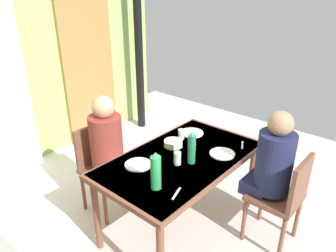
{
  "coord_description": "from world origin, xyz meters",
  "views": [
    {
      "loc": [
        -1.67,
        -1.38,
        2.11
      ],
      "look_at": [
        0.18,
        0.21,
        0.99
      ],
      "focal_mm": 33.65,
      "sensor_mm": 36.0,
      "label": 1
    }
  ],
  "objects_px": {
    "dining_table": "(181,164)",
    "person_far_diner": "(107,142)",
    "chair_far_diner": "(101,163)",
    "chair_near_diner": "(284,196)",
    "water_bottle_green_near": "(192,148)",
    "serving_bowl_center": "(173,143)",
    "water_bottle_green_far": "(156,172)",
    "person_near_diner": "(273,161)"
  },
  "relations": [
    {
      "from": "person_far_diner",
      "to": "water_bottle_green_far",
      "type": "distance_m",
      "value": 0.81
    },
    {
      "from": "dining_table",
      "to": "serving_bowl_center",
      "type": "relative_size",
      "value": 8.69
    },
    {
      "from": "water_bottle_green_near",
      "to": "water_bottle_green_far",
      "type": "bearing_deg",
      "value": -177.67
    },
    {
      "from": "dining_table",
      "to": "person_far_diner",
      "type": "bearing_deg",
      "value": 113.36
    },
    {
      "from": "person_near_diner",
      "to": "serving_bowl_center",
      "type": "bearing_deg",
      "value": 108.95
    },
    {
      "from": "person_near_diner",
      "to": "person_far_diner",
      "type": "distance_m",
      "value": 1.45
    },
    {
      "from": "dining_table",
      "to": "chair_near_diner",
      "type": "bearing_deg",
      "value": -63.16
    },
    {
      "from": "dining_table",
      "to": "person_far_diner",
      "type": "xyz_separation_m",
      "value": [
        -0.28,
        0.64,
        0.11
      ]
    },
    {
      "from": "water_bottle_green_far",
      "to": "serving_bowl_center",
      "type": "height_order",
      "value": "water_bottle_green_far"
    },
    {
      "from": "water_bottle_green_near",
      "to": "serving_bowl_center",
      "type": "relative_size",
      "value": 1.69
    },
    {
      "from": "water_bottle_green_near",
      "to": "serving_bowl_center",
      "type": "height_order",
      "value": "water_bottle_green_near"
    },
    {
      "from": "chair_far_diner",
      "to": "water_bottle_green_near",
      "type": "distance_m",
      "value": 1.01
    },
    {
      "from": "person_near_diner",
      "to": "water_bottle_green_far",
      "type": "height_order",
      "value": "person_near_diner"
    },
    {
      "from": "serving_bowl_center",
      "to": "dining_table",
      "type": "bearing_deg",
      "value": -121.44
    },
    {
      "from": "chair_near_diner",
      "to": "person_near_diner",
      "type": "bearing_deg",
      "value": 90.0
    },
    {
      "from": "person_near_diner",
      "to": "water_bottle_green_far",
      "type": "relative_size",
      "value": 2.62
    },
    {
      "from": "chair_near_diner",
      "to": "water_bottle_green_far",
      "type": "relative_size",
      "value": 2.96
    },
    {
      "from": "chair_far_diner",
      "to": "person_far_diner",
      "type": "xyz_separation_m",
      "value": [
        -0.0,
        -0.14,
        0.28
      ]
    },
    {
      "from": "person_near_diner",
      "to": "water_bottle_green_near",
      "type": "height_order",
      "value": "person_near_diner"
    },
    {
      "from": "water_bottle_green_near",
      "to": "water_bottle_green_far",
      "type": "distance_m",
      "value": 0.45
    },
    {
      "from": "chair_far_diner",
      "to": "water_bottle_green_far",
      "type": "height_order",
      "value": "water_bottle_green_far"
    },
    {
      "from": "chair_far_diner",
      "to": "water_bottle_green_far",
      "type": "distance_m",
      "value": 1.01
    },
    {
      "from": "chair_far_diner",
      "to": "water_bottle_green_far",
      "type": "relative_size",
      "value": 2.96
    },
    {
      "from": "dining_table",
      "to": "serving_bowl_center",
      "type": "distance_m",
      "value": 0.24
    },
    {
      "from": "chair_near_diner",
      "to": "water_bottle_green_near",
      "type": "relative_size",
      "value": 3.03
    },
    {
      "from": "water_bottle_green_far",
      "to": "serving_bowl_center",
      "type": "distance_m",
      "value": 0.67
    },
    {
      "from": "person_far_diner",
      "to": "serving_bowl_center",
      "type": "bearing_deg",
      "value": 130.15
    },
    {
      "from": "chair_far_diner",
      "to": "serving_bowl_center",
      "type": "xyz_separation_m",
      "value": [
        0.39,
        -0.6,
        0.27
      ]
    },
    {
      "from": "person_near_diner",
      "to": "water_bottle_green_far",
      "type": "distance_m",
      "value": 1.0
    },
    {
      "from": "person_near_diner",
      "to": "water_bottle_green_far",
      "type": "xyz_separation_m",
      "value": [
        -0.86,
        0.51,
        0.1
      ]
    },
    {
      "from": "person_near_diner",
      "to": "person_far_diner",
      "type": "height_order",
      "value": "same"
    },
    {
      "from": "water_bottle_green_near",
      "to": "water_bottle_green_far",
      "type": "relative_size",
      "value": 0.98
    },
    {
      "from": "chair_near_diner",
      "to": "water_bottle_green_far",
      "type": "xyz_separation_m",
      "value": [
        -0.86,
        0.64,
        0.38
      ]
    },
    {
      "from": "water_bottle_green_far",
      "to": "chair_far_diner",
      "type": "bearing_deg",
      "value": 78.52
    },
    {
      "from": "chair_near_diner",
      "to": "water_bottle_green_far",
      "type": "bearing_deg",
      "value": 143.11
    },
    {
      "from": "chair_far_diner",
      "to": "person_far_diner",
      "type": "relative_size",
      "value": 1.13
    },
    {
      "from": "dining_table",
      "to": "water_bottle_green_near",
      "type": "relative_size",
      "value": 5.14
    },
    {
      "from": "chair_near_diner",
      "to": "chair_far_diner",
      "type": "bearing_deg",
      "value": 113.33
    },
    {
      "from": "dining_table",
      "to": "chair_near_diner",
      "type": "distance_m",
      "value": 0.89
    },
    {
      "from": "serving_bowl_center",
      "to": "person_far_diner",
      "type": "bearing_deg",
      "value": 130.15
    },
    {
      "from": "person_far_diner",
      "to": "chair_far_diner",
      "type": "bearing_deg",
      "value": -90.0
    },
    {
      "from": "dining_table",
      "to": "water_bottle_green_far",
      "type": "relative_size",
      "value": 5.03
    }
  ]
}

